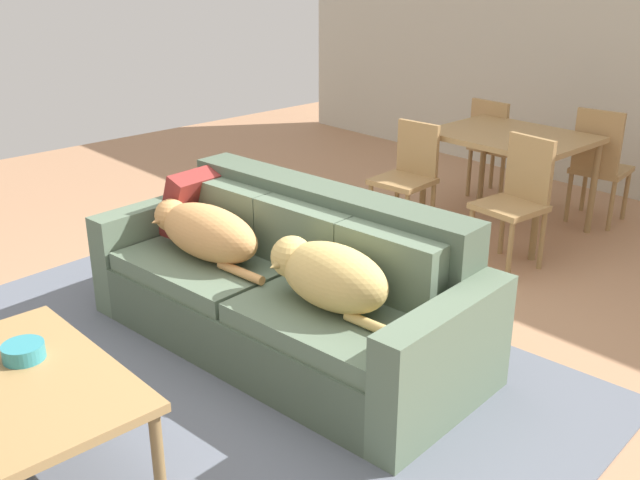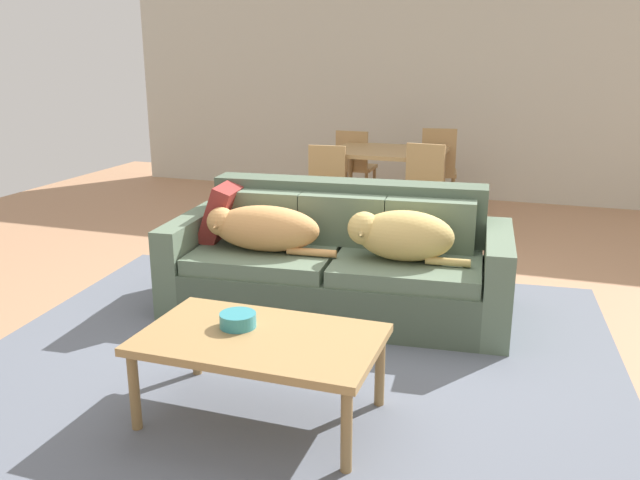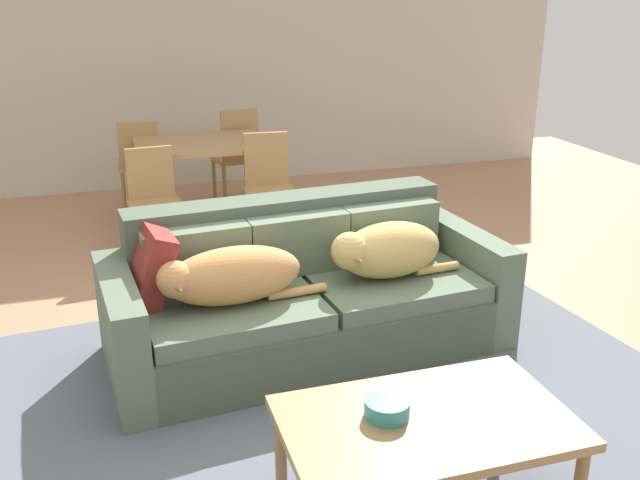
# 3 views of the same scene
# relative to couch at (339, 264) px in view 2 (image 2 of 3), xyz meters

# --- Properties ---
(ground_plane) EXTENTS (10.00, 10.00, 0.00)m
(ground_plane) POSITION_rel_couch_xyz_m (0.05, -0.08, -0.32)
(ground_plane) COLOR tan
(back_partition) EXTENTS (8.00, 0.12, 2.70)m
(back_partition) POSITION_rel_couch_xyz_m (0.05, 3.92, 1.03)
(back_partition) COLOR beige
(back_partition) RESTS_ON ground
(area_rug) EXTENTS (3.96, 3.68, 0.01)m
(area_rug) POSITION_rel_couch_xyz_m (0.01, -0.91, -0.32)
(area_rug) COLOR slate
(area_rug) RESTS_ON ground
(couch) EXTENTS (2.33, 1.14, 0.85)m
(couch) POSITION_rel_couch_xyz_m (0.00, 0.00, 0.00)
(couch) COLOR #4B5B49
(couch) RESTS_ON ground
(dog_on_left_cushion) EXTENTS (0.90, 0.38, 0.31)m
(dog_on_left_cushion) POSITION_rel_couch_xyz_m (-0.47, -0.22, 0.27)
(dog_on_left_cushion) COLOR tan
(dog_on_left_cushion) RESTS_ON couch
(dog_on_right_cushion) EXTENTS (0.79, 0.39, 0.32)m
(dog_on_right_cushion) POSITION_rel_couch_xyz_m (0.44, -0.13, 0.28)
(dog_on_right_cushion) COLOR tan
(dog_on_right_cushion) RESTS_ON couch
(throw_pillow_by_left_arm) EXTENTS (0.31, 0.44, 0.43)m
(throw_pillow_by_left_arm) POSITION_rel_couch_xyz_m (-0.86, -0.02, 0.30)
(throw_pillow_by_left_arm) COLOR maroon
(throw_pillow_by_left_arm) RESTS_ON couch
(coffee_table) EXTENTS (1.13, 0.68, 0.44)m
(coffee_table) POSITION_rel_couch_xyz_m (0.07, -1.49, 0.07)
(coffee_table) COLOR #A6804C
(coffee_table) RESTS_ON ground
(bowl_on_coffee_table) EXTENTS (0.18, 0.18, 0.07)m
(bowl_on_coffee_table) POSITION_rel_couch_xyz_m (-0.07, -1.43, 0.15)
(bowl_on_coffee_table) COLOR teal
(bowl_on_coffee_table) RESTS_ON coffee_table
(dining_table) EXTENTS (1.12, 0.89, 0.76)m
(dining_table) POSITION_rel_couch_xyz_m (-0.23, 2.42, 0.36)
(dining_table) COLOR #A8804F
(dining_table) RESTS_ON ground
(dining_chair_near_left) EXTENTS (0.44, 0.44, 0.85)m
(dining_chair_near_left) POSITION_rel_couch_xyz_m (-0.70, 1.79, 0.15)
(dining_chair_near_left) COLOR #A8804F
(dining_chair_near_left) RESTS_ON ground
(dining_chair_near_right) EXTENTS (0.43, 0.43, 0.90)m
(dining_chair_near_right) POSITION_rel_couch_xyz_m (0.22, 1.84, 0.18)
(dining_chair_near_right) COLOR #A8804F
(dining_chair_near_right) RESTS_ON ground
(dining_chair_far_left) EXTENTS (0.41, 0.41, 0.88)m
(dining_chair_far_left) POSITION_rel_couch_xyz_m (-0.74, 2.96, 0.17)
(dining_chair_far_left) COLOR #A8804F
(dining_chair_far_left) RESTS_ON ground
(dining_chair_far_right) EXTENTS (0.45, 0.45, 0.93)m
(dining_chair_far_right) POSITION_rel_couch_xyz_m (0.18, 3.03, 0.18)
(dining_chair_far_right) COLOR #A8804F
(dining_chair_far_right) RESTS_ON ground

